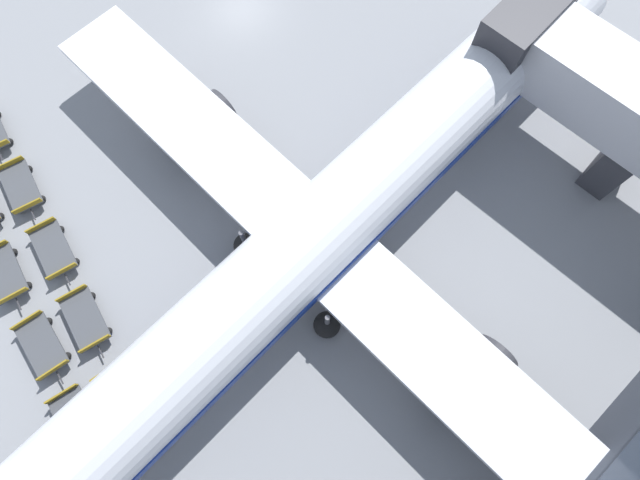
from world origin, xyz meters
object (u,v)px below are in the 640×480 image
at_px(baggage_dolly_row_mid_a_col_d, 85,319).
at_px(baggage_dolly_row_near_col_e, 77,422).
at_px(baggage_dolly_row_mid_a_col_e, 123,398).
at_px(baggage_dolly_row_mid_a_col_c, 54,250).
at_px(baggage_dolly_row_near_col_d, 42,346).
at_px(airplane, 329,224).
at_px(baggage_dolly_row_mid_a_col_b, 21,187).
at_px(baggage_dolly_row_near_col_c, 5,273).

bearing_deg(baggage_dolly_row_mid_a_col_d, baggage_dolly_row_near_col_e, -38.12).
height_order(baggage_dolly_row_near_col_e, baggage_dolly_row_mid_a_col_e, same).
xyz_separation_m(baggage_dolly_row_mid_a_col_c, baggage_dolly_row_mid_a_col_d, (4.12, -0.79, 0.00)).
bearing_deg(baggage_dolly_row_mid_a_col_c, baggage_dolly_row_near_col_d, -38.56).
height_order(baggage_dolly_row_mid_a_col_c, baggage_dolly_row_mid_a_col_e, same).
bearing_deg(airplane, baggage_dolly_row_mid_a_col_e, -94.10).
relative_size(baggage_dolly_row_near_col_e, baggage_dolly_row_mid_a_col_b, 1.00).
height_order(baggage_dolly_row_near_col_d, baggage_dolly_row_mid_a_col_e, same).
bearing_deg(baggage_dolly_row_mid_a_col_b, baggage_dolly_row_mid_a_col_d, -9.64).
bearing_deg(baggage_dolly_row_near_col_c, baggage_dolly_row_mid_a_col_d, 19.99).
xyz_separation_m(baggage_dolly_row_near_col_d, baggage_dolly_row_mid_a_col_c, (-3.81, 3.03, 0.00)).
bearing_deg(baggage_dolly_row_mid_a_col_b, baggage_dolly_row_near_col_e, -19.80).
relative_size(airplane, baggage_dolly_row_near_col_d, 10.94).
relative_size(baggage_dolly_row_near_col_d, baggage_dolly_row_mid_a_col_d, 1.00).
height_order(baggage_dolly_row_mid_a_col_d, baggage_dolly_row_mid_a_col_e, same).
bearing_deg(baggage_dolly_row_mid_a_col_e, baggage_dolly_row_near_col_c, -173.96).
bearing_deg(baggage_dolly_row_mid_a_col_c, baggage_dolly_row_near_col_c, -102.74).
bearing_deg(baggage_dolly_row_near_col_e, baggage_dolly_row_mid_a_col_b, 160.20).
relative_size(airplane, baggage_dolly_row_mid_a_col_c, 10.89).
xyz_separation_m(baggage_dolly_row_near_col_e, baggage_dolly_row_mid_a_col_c, (-7.85, 3.72, 0.00)).
distance_m(baggage_dolly_row_near_col_e, baggage_dolly_row_mid_a_col_d, 4.74).
height_order(baggage_dolly_row_near_col_d, baggage_dolly_row_mid_a_col_d, same).
relative_size(airplane, baggage_dolly_row_near_col_e, 10.90).
xyz_separation_m(baggage_dolly_row_near_col_d, baggage_dolly_row_mid_a_col_d, (0.31, 2.24, 0.00)).
bearing_deg(baggage_dolly_row_near_col_d, baggage_dolly_row_mid_a_col_b, 155.50).
bearing_deg(baggage_dolly_row_near_col_d, baggage_dolly_row_mid_a_col_e, 17.99).
height_order(baggage_dolly_row_near_col_e, baggage_dolly_row_mid_a_col_d, same).
height_order(baggage_dolly_row_near_col_c, baggage_dolly_row_near_col_d, same).
xyz_separation_m(baggage_dolly_row_mid_a_col_b, baggage_dolly_row_mid_a_col_c, (4.23, -0.63, 0.00)).
relative_size(airplane, baggage_dolly_row_near_col_c, 10.89).
bearing_deg(baggage_dolly_row_near_col_d, baggage_dolly_row_near_col_e, -9.61).
xyz_separation_m(airplane, baggage_dolly_row_mid_a_col_e, (-0.87, -12.19, -2.91)).
relative_size(baggage_dolly_row_near_col_c, baggage_dolly_row_mid_a_col_c, 1.00).
distance_m(baggage_dolly_row_near_col_d, baggage_dolly_row_near_col_e, 4.10).
relative_size(baggage_dolly_row_mid_a_col_b, baggage_dolly_row_mid_a_col_e, 1.01).
xyz_separation_m(baggage_dolly_row_near_col_c, baggage_dolly_row_mid_a_col_e, (8.96, 0.95, 0.00)).
height_order(airplane, baggage_dolly_row_near_col_e, airplane).
bearing_deg(baggage_dolly_row_mid_a_col_b, baggage_dolly_row_near_col_d, -24.50).
bearing_deg(baggage_dolly_row_near_col_e, baggage_dolly_row_near_col_d, 170.39).
bearing_deg(airplane, baggage_dolly_row_near_col_c, -126.81).
distance_m(baggage_dolly_row_mid_a_col_b, baggage_dolly_row_mid_a_col_d, 8.46).
height_order(airplane, baggage_dolly_row_near_col_c, airplane).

